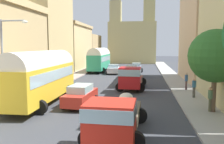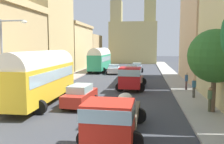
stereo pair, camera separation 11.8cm
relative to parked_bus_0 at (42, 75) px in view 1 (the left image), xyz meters
The scene contains 21 objects.
ground_plane 15.87m from the parked_bus_0, 72.54° to the left, with size 154.00×154.00×0.00m, color #36393F.
sidewalk_left 15.35m from the parked_bus_0, 99.63° to the left, with size 2.50×70.00×0.14m, color gray.
sidewalk_right 19.29m from the parked_bus_0, 51.38° to the left, with size 2.50×70.00×0.14m, color #9C9B95.
building_left_2 17.79m from the parked_bus_0, 112.17° to the left, with size 5.49×10.44×12.77m.
building_left_3 29.49m from the parked_bus_0, 102.50° to the left, with size 5.67×13.99×8.84m.
building_left_4 42.30m from the parked_bus_0, 98.93° to the left, with size 5.55×11.61×7.30m.
building_right_2 21.50m from the parked_bus_0, 43.34° to the left, with size 4.75×12.38×12.53m.
distant_church 47.15m from the parked_bus_0, 84.25° to the left, with size 12.27×7.49×18.87m.
parked_bus_0 is the anchor object (origin of this frame).
parked_bus_1 24.06m from the parked_bus_0, 89.87° to the left, with size 3.36×9.29×4.21m.
cargo_truck_0 9.34m from the parked_bus_0, 44.62° to the right, with size 3.11×6.64×2.21m.
cargo_truck_1 9.74m from the parked_bus_0, 46.62° to the left, with size 3.12×7.01×2.46m.
car_0 18.40m from the parked_bus_0, 70.35° to the left, with size 2.38×4.15×1.67m.
car_1 25.44m from the parked_bus_0, 74.93° to the left, with size 2.26×4.21×1.59m.
car_2 3.54m from the parked_bus_0, ahead, with size 2.38×4.25×1.62m.
car_3 21.17m from the parked_bus_0, 81.92° to the left, with size 2.56×3.98×1.57m.
pedestrian_0 12.75m from the parked_bus_0, 15.38° to the left, with size 0.47×0.47×1.83m.
pedestrian_1 12.52m from the parked_bus_0, ahead, with size 0.31×0.31×1.81m.
pedestrian_2 14.15m from the parked_bus_0, 30.08° to the left, with size 0.36×0.36×1.87m.
streetlamp_near 3.12m from the parked_bus_0, 123.30° to the right, with size 2.03×0.28×6.36m.
roadside_tree_1 12.75m from the parked_bus_0, ahead, with size 3.55×3.55×5.68m.
Camera 1 is at (3.25, -5.70, 4.57)m, focal length 38.51 mm.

